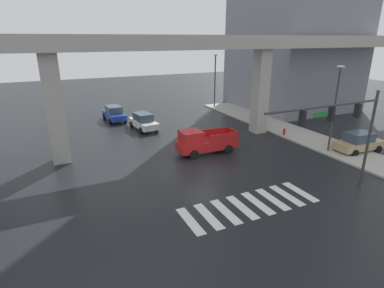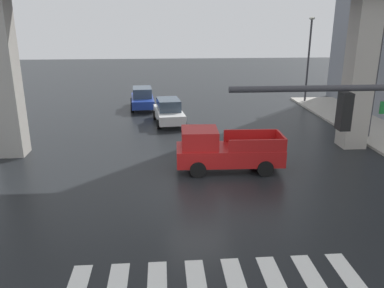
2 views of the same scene
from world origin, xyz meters
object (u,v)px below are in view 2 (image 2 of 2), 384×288
street_lamp_mid_block (378,64)px  pickup_truck (223,150)px  sedan_white (169,111)px  street_lamp_far_north (309,50)px  sedan_blue (142,98)px

street_lamp_mid_block → pickup_truck: bearing=-155.3°
sedan_white → pickup_truck: bearing=-75.1°
sedan_white → street_lamp_far_north: street_lamp_far_north is taller
street_lamp_mid_block → sedan_white: bearing=158.9°
pickup_truck → street_lamp_mid_block: bearing=24.7°
sedan_white → street_lamp_far_north: bearing=27.4°
pickup_truck → sedan_white: pickup_truck is taller
pickup_truck → street_lamp_far_north: street_lamp_far_north is taller
sedan_blue → pickup_truck: bearing=-72.4°
street_lamp_far_north → sedan_blue: bearing=-174.7°
sedan_blue → sedan_white: size_ratio=0.99×
pickup_truck → sedan_blue: size_ratio=1.17×
street_lamp_mid_block → street_lamp_far_north: size_ratio=1.00×
sedan_blue → street_lamp_far_north: (14.25, 1.31, 3.70)m
sedan_white → sedan_blue: bearing=112.4°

